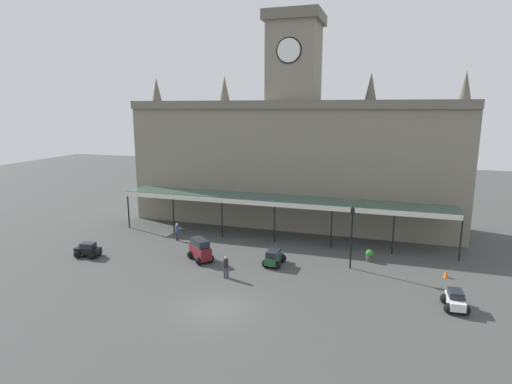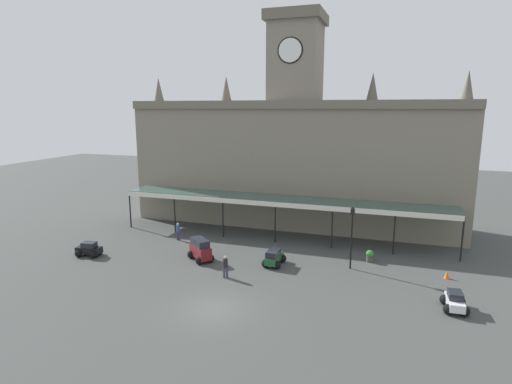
{
  "view_description": "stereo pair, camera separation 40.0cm",
  "coord_description": "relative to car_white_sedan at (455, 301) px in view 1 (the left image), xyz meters",
  "views": [
    {
      "loc": [
        9.65,
        -21.9,
        12.18
      ],
      "look_at": [
        0.0,
        8.21,
        5.79
      ],
      "focal_mm": 29.38,
      "sensor_mm": 36.0,
      "label": 1
    },
    {
      "loc": [
        10.03,
        -21.78,
        12.18
      ],
      "look_at": [
        0.0,
        8.21,
        5.79
      ],
      "focal_mm": 29.38,
      "sensor_mm": 36.0,
      "label": 2
    }
  ],
  "objects": [
    {
      "name": "car_maroon_van",
      "position": [
        -18.51,
        2.86,
        0.3
      ],
      "size": [
        2.55,
        2.47,
        1.77
      ],
      "color": "maroon",
      "rests_on": "ground"
    },
    {
      "name": "car_black_sedan",
      "position": [
        -27.78,
        0.8,
        0.0
      ],
      "size": [
        2.14,
        1.67,
        1.19
      ],
      "color": "black",
      "rests_on": "ground"
    },
    {
      "name": "planter_forecourt_centre",
      "position": [
        -5.45,
        6.85,
        -0.01
      ],
      "size": [
        0.6,
        0.6,
        0.96
      ],
      "color": "#47423D",
      "rests_on": "ground"
    },
    {
      "name": "pedestrian_crossing_forecourt",
      "position": [
        -22.78,
        6.91,
        0.41
      ],
      "size": [
        0.38,
        0.34,
        1.67
      ],
      "color": "#3F384C",
      "rests_on": "ground"
    },
    {
      "name": "car_green_estate",
      "position": [
        -12.55,
        3.72,
        0.06
      ],
      "size": [
        1.6,
        2.28,
        1.27
      ],
      "color": "#1E512D",
      "rests_on": "ground"
    },
    {
      "name": "victorian_lamppost",
      "position": [
        -6.77,
        4.84,
        2.55
      ],
      "size": [
        0.3,
        0.3,
        4.91
      ],
      "color": "black",
      "rests_on": "ground"
    },
    {
      "name": "ground_plane",
      "position": [
        -14.03,
        -4.54,
        -0.5
      ],
      "size": [
        140.0,
        140.0,
        0.0
      ],
      "primitive_type": "plane",
      "color": "#414341"
    },
    {
      "name": "entrance_canopy",
      "position": [
        -14.03,
        10.48,
        3.23
      ],
      "size": [
        31.18,
        3.26,
        3.89
      ],
      "color": "#38564C",
      "rests_on": "ground"
    },
    {
      "name": "pedestrian_near_entrance",
      "position": [
        -15.21,
        0.18,
        0.41
      ],
      "size": [
        0.34,
        0.34,
        1.67
      ],
      "color": "#3F384C",
      "rests_on": "ground"
    },
    {
      "name": "station_building",
      "position": [
        -14.03,
        16.24,
        6.67
      ],
      "size": [
        33.6,
        7.06,
        21.3
      ],
      "color": "gray",
      "rests_on": "ground"
    },
    {
      "name": "car_white_sedan",
      "position": [
        0.0,
        0.0,
        0.0
      ],
      "size": [
        1.59,
        2.09,
        1.19
      ],
      "color": "silver",
      "rests_on": "ground"
    },
    {
      "name": "traffic_cone",
      "position": [
        0.09,
        5.12,
        -0.2
      ],
      "size": [
        0.4,
        0.4,
        0.61
      ],
      "primitive_type": "cone",
      "color": "orange",
      "rests_on": "ground"
    }
  ]
}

